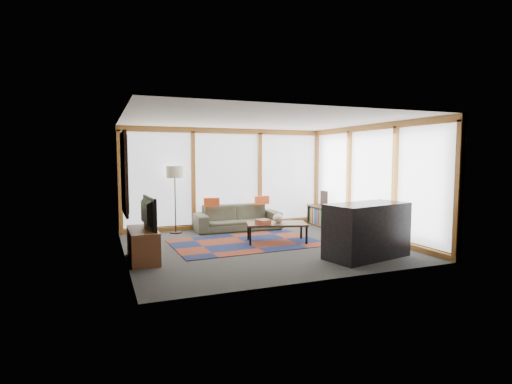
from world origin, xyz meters
name	(u,v)px	position (x,y,z in m)	size (l,w,h in m)	color
ground	(263,246)	(0.00, 0.00, 0.00)	(5.50, 5.50, 0.00)	#2B2B29
room_envelope	(274,171)	(0.49, 0.56, 1.54)	(5.52, 5.02, 2.62)	#3C342C
rug	(246,243)	(-0.23, 0.40, 0.01)	(3.12, 2.01, 0.01)	maroon
sofa	(237,218)	(0.10, 1.95, 0.32)	(2.17, 0.85, 0.63)	#353528
pillow_left	(212,202)	(-0.57, 1.94, 0.74)	(0.39, 0.12, 0.22)	#D44C1F
pillow_right	(262,200)	(0.77, 1.92, 0.74)	(0.39, 0.12, 0.21)	#D44C1F
floor_lamp	(175,200)	(-1.45, 2.09, 0.82)	(0.41, 0.41, 1.64)	#302219
coffee_table	(277,233)	(0.40, 0.20, 0.21)	(1.28, 0.64, 0.43)	#352615
book_stack	(263,222)	(0.08, 0.19, 0.48)	(0.23, 0.29, 0.10)	#9B482D
vase	(278,218)	(0.46, 0.24, 0.53)	(0.23, 0.23, 0.20)	silver
bookshelf	(334,219)	(2.43, 1.08, 0.27)	(0.39, 2.16, 0.54)	#352615
bowl_a	(345,209)	(2.40, 0.56, 0.59)	(0.19, 0.19, 0.09)	black
bowl_b	(337,208)	(2.39, 0.90, 0.58)	(0.17, 0.17, 0.08)	black
shelf_picture	(324,198)	(2.56, 1.81, 0.74)	(0.04, 0.30, 0.39)	black
tv_console	(143,245)	(-2.46, -0.32, 0.29)	(0.48, 1.15, 0.57)	brown
television	(144,213)	(-2.43, -0.31, 0.86)	(1.01, 0.13, 0.58)	black
bar_counter	(367,230)	(1.41, -1.60, 0.50)	(1.59, 0.74, 1.01)	black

